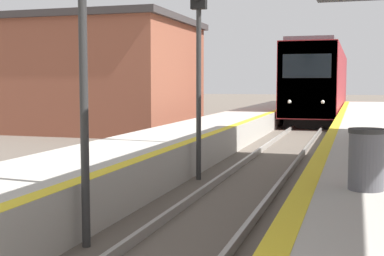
{
  "coord_description": "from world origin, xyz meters",
  "views": [
    {
      "loc": [
        2.31,
        -1.78,
        2.36
      ],
      "look_at": [
        -3.66,
        17.59,
        0.6
      ],
      "focal_mm": 50.0,
      "sensor_mm": 36.0,
      "label": 1
    }
  ],
  "objects_px": {
    "train": "(321,82)",
    "signal_near": "(82,3)",
    "trash_bin": "(366,159)",
    "signal_mid": "(199,36)"
  },
  "relations": [
    {
      "from": "train",
      "to": "signal_near",
      "type": "distance_m",
      "value": 30.36
    },
    {
      "from": "signal_near",
      "to": "trash_bin",
      "type": "relative_size",
      "value": 5.9
    },
    {
      "from": "train",
      "to": "trash_bin",
      "type": "distance_m",
      "value": 29.52
    },
    {
      "from": "train",
      "to": "trash_bin",
      "type": "relative_size",
      "value": 26.25
    },
    {
      "from": "signal_near",
      "to": "signal_mid",
      "type": "xyz_separation_m",
      "value": [
        0.04,
        5.54,
        0.0
      ]
    },
    {
      "from": "signal_near",
      "to": "signal_mid",
      "type": "distance_m",
      "value": 5.54
    },
    {
      "from": "signal_mid",
      "to": "train",
      "type": "bearing_deg",
      "value": 87.01
    },
    {
      "from": "train",
      "to": "signal_mid",
      "type": "xyz_separation_m",
      "value": [
        -1.3,
        -24.77,
        1.11
      ]
    },
    {
      "from": "signal_mid",
      "to": "trash_bin",
      "type": "bearing_deg",
      "value": -50.95
    },
    {
      "from": "train",
      "to": "trash_bin",
      "type": "height_order",
      "value": "train"
    }
  ]
}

